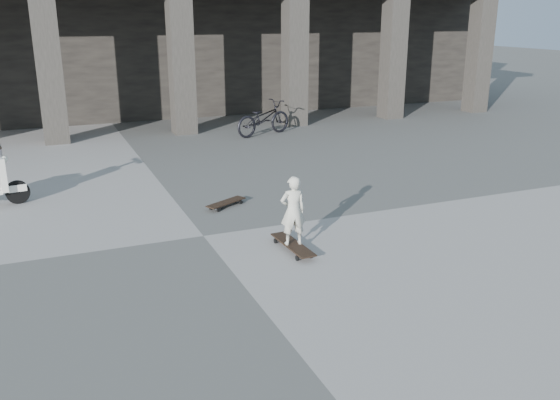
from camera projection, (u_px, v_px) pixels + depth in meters
name	position (u px, v px, depth m)	size (l,w,h in m)	color
ground	(203.00, 236.00, 9.48)	(90.00, 90.00, 0.00)	#52514F
colonnade	(94.00, 24.00, 20.69)	(28.00, 8.82, 6.00)	black
longboard	(293.00, 245.00, 8.88)	(0.30, 1.08, 0.11)	black
skateboard_spare	(226.00, 203.00, 10.88)	(0.84, 0.58, 0.10)	black
child	(293.00, 211.00, 8.71)	(0.38, 0.25, 1.05)	beige
bicycle	(263.00, 118.00, 17.16)	(0.66, 1.90, 1.00)	black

